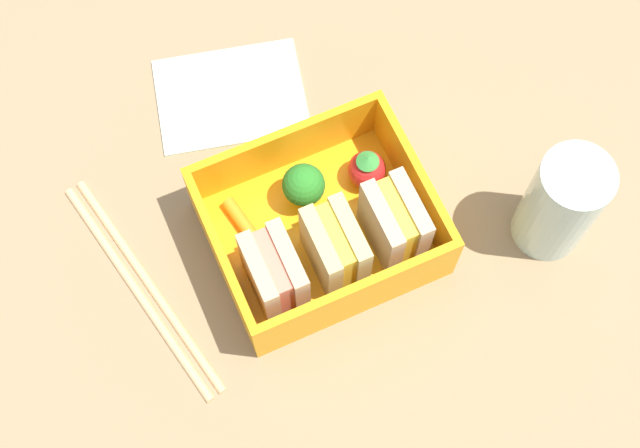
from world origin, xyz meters
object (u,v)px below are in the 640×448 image
object	(u,v)px
sandwich_center_left	(335,247)
sandwich_center	(274,273)
strawberry_far_left	(367,169)
drinking_glass	(561,204)
folded_napkin	(230,95)
chopstick_pair	(142,286)
sandwich_left	(394,222)
broccoli_floret	(303,185)
carrot_stick_far_left	(244,225)

from	to	relation	value
sandwich_center_left	sandwich_center	size ratio (longest dim) A/B	1.00
strawberry_far_left	drinking_glass	xyz separation A→B (cm)	(-10.80, 8.89, 2.12)
sandwich_center_left	folded_napkin	xyz separation A→B (cm)	(1.62, -16.51, -3.96)
sandwich_center_left	drinking_glass	size ratio (longest dim) A/B	0.61
sandwich_center	chopstick_pair	xyz separation A→B (cm)	(8.90, -4.28, -3.81)
sandwich_center	strawberry_far_left	distance (cm)	10.93
sandwich_left	sandwich_center_left	bearing A→B (deg)	0.00
broccoli_floret	folded_napkin	distance (cm)	11.65
sandwich_left	strawberry_far_left	bearing A→B (deg)	-93.80
broccoli_floret	chopstick_pair	size ratio (longest dim) A/B	0.21
drinking_glass	folded_napkin	distance (cm)	27.10
broccoli_floret	drinking_glass	distance (cm)	18.31
sandwich_left	folded_napkin	world-z (taller)	sandwich_left
broccoli_floret	sandwich_left	bearing A→B (deg)	130.14
sandwich_left	broccoli_floret	size ratio (longest dim) A/B	1.46
carrot_stick_far_left	folded_napkin	xyz separation A→B (cm)	(-3.34, -11.36, -1.51)
strawberry_far_left	folded_napkin	size ratio (longest dim) A/B	0.30
sandwich_center_left	chopstick_pair	xyz separation A→B (cm)	(13.51, -4.28, -3.81)
strawberry_far_left	broccoli_floret	xyz separation A→B (cm)	(4.96, -0.35, 0.82)
strawberry_far_left	broccoli_floret	distance (cm)	5.04
broccoli_floret	sandwich_center	bearing A→B (deg)	49.98
sandwich_center	strawberry_far_left	size ratio (longest dim) A/B	1.71
carrot_stick_far_left	sandwich_center	bearing A→B (deg)	93.89
sandwich_center	folded_napkin	size ratio (longest dim) A/B	0.51
sandwich_left	carrot_stick_far_left	world-z (taller)	sandwich_left
sandwich_left	strawberry_far_left	world-z (taller)	sandwich_left
sandwich_center	chopstick_pair	bearing A→B (deg)	-25.68
folded_napkin	sandwich_center	bearing A→B (deg)	79.75
sandwich_left	chopstick_pair	distance (cm)	19.00
sandwich_center_left	broccoli_floret	distance (cm)	5.51
broccoli_floret	chopstick_pair	distance (cm)	13.93
drinking_glass	folded_napkin	world-z (taller)	drinking_glass
sandwich_center_left	carrot_stick_far_left	world-z (taller)	sandwich_center_left
chopstick_pair	drinking_glass	distance (cm)	30.68
sandwich_center	broccoli_floret	world-z (taller)	sandwich_center
folded_napkin	strawberry_far_left	bearing A→B (deg)	119.98
sandwich_center_left	drinking_glass	distance (cm)	16.21
sandwich_center	carrot_stick_far_left	distance (cm)	5.71
strawberry_far_left	broccoli_floret	world-z (taller)	broccoli_floret
carrot_stick_far_left	chopstick_pair	world-z (taller)	carrot_stick_far_left
sandwich_center_left	drinking_glass	world-z (taller)	drinking_glass
sandwich_center	drinking_glass	world-z (taller)	drinking_glass
chopstick_pair	sandwich_center_left	bearing A→B (deg)	162.42
sandwich_center	sandwich_left	bearing A→B (deg)	180.00
strawberry_far_left	chopstick_pair	distance (cm)	18.63
sandwich_center_left	sandwich_left	bearing A→B (deg)	180.00
broccoli_floret	carrot_stick_far_left	world-z (taller)	broccoli_floret
sandwich_left	strawberry_far_left	xyz separation A→B (cm)	(-0.34, -5.13, -1.40)
sandwich_left	drinking_glass	distance (cm)	11.78
sandwich_left	carrot_stick_far_left	distance (cm)	11.14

